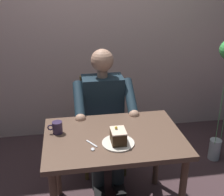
{
  "coord_description": "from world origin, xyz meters",
  "views": [
    {
      "loc": [
        0.3,
        1.76,
        1.77
      ],
      "look_at": [
        -0.0,
        -0.1,
        0.96
      ],
      "focal_mm": 46.12,
      "sensor_mm": 36.0,
      "label": 1
    }
  ],
  "objects_px": {
    "seated_person": "(104,115)",
    "coffee_cup": "(57,127)",
    "dining_table": "(114,147)",
    "chair": "(102,119)",
    "cake_slice": "(118,136)",
    "dessert_spoon": "(92,147)"
  },
  "relations": [
    {
      "from": "dining_table",
      "to": "dessert_spoon",
      "type": "height_order",
      "value": "dessert_spoon"
    },
    {
      "from": "dessert_spoon",
      "to": "coffee_cup",
      "type": "bearing_deg",
      "value": -44.57
    },
    {
      "from": "seated_person",
      "to": "cake_slice",
      "type": "bearing_deg",
      "value": 91.03
    },
    {
      "from": "seated_person",
      "to": "cake_slice",
      "type": "distance_m",
      "value": 0.65
    },
    {
      "from": "chair",
      "to": "cake_slice",
      "type": "relative_size",
      "value": 6.99
    },
    {
      "from": "dining_table",
      "to": "seated_person",
      "type": "bearing_deg",
      "value": -90.0
    },
    {
      "from": "dining_table",
      "to": "seated_person",
      "type": "relative_size",
      "value": 0.83
    },
    {
      "from": "coffee_cup",
      "to": "dessert_spoon",
      "type": "bearing_deg",
      "value": 135.43
    },
    {
      "from": "seated_person",
      "to": "dessert_spoon",
      "type": "xyz_separation_m",
      "value": [
        0.17,
        0.65,
        0.09
      ]
    },
    {
      "from": "chair",
      "to": "cake_slice",
      "type": "bearing_deg",
      "value": 90.8
    },
    {
      "from": "dining_table",
      "to": "dessert_spoon",
      "type": "xyz_separation_m",
      "value": [
        0.17,
        0.13,
        0.1
      ]
    },
    {
      "from": "dining_table",
      "to": "chair",
      "type": "relative_size",
      "value": 1.1
    },
    {
      "from": "cake_slice",
      "to": "chair",
      "type": "bearing_deg",
      "value": -89.2
    },
    {
      "from": "seated_person",
      "to": "coffee_cup",
      "type": "relative_size",
      "value": 11.04
    },
    {
      "from": "dining_table",
      "to": "cake_slice",
      "type": "bearing_deg",
      "value": 95.78
    },
    {
      "from": "chair",
      "to": "dessert_spoon",
      "type": "distance_m",
      "value": 0.87
    },
    {
      "from": "dining_table",
      "to": "coffee_cup",
      "type": "bearing_deg",
      "value": -14.3
    },
    {
      "from": "chair",
      "to": "seated_person",
      "type": "xyz_separation_m",
      "value": [
        0.0,
        0.18,
        0.13
      ]
    },
    {
      "from": "cake_slice",
      "to": "coffee_cup",
      "type": "height_order",
      "value": "cake_slice"
    },
    {
      "from": "chair",
      "to": "cake_slice",
      "type": "distance_m",
      "value": 0.85
    },
    {
      "from": "seated_person",
      "to": "cake_slice",
      "type": "xyz_separation_m",
      "value": [
        -0.01,
        0.63,
        0.15
      ]
    },
    {
      "from": "dining_table",
      "to": "chair",
      "type": "bearing_deg",
      "value": -90.0
    }
  ]
}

